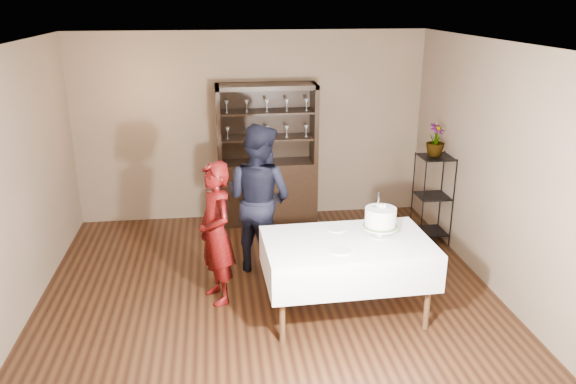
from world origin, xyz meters
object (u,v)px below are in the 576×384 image
(plant_etagere, at_px, (432,196))
(cake_table, at_px, (347,258))
(man, at_px, (259,198))
(china_hutch, at_px, (267,177))
(potted_plant, at_px, (436,140))
(woman, at_px, (216,233))
(cake, at_px, (380,219))

(plant_etagere, height_order, cake_table, plant_etagere)
(man, bearing_deg, china_hutch, -60.52)
(plant_etagere, distance_m, potted_plant, 0.75)
(woman, bearing_deg, cake, 53.76)
(cake_table, height_order, potted_plant, potted_plant)
(cake_table, bearing_deg, cake, 8.38)
(man, bearing_deg, cake, 173.67)
(china_hutch, xyz_separation_m, cake_table, (0.55, -2.69, -0.03))
(cake, bearing_deg, china_hutch, 108.55)
(woman, xyz_separation_m, potted_plant, (2.83, 1.21, 0.62))
(china_hutch, relative_size, cake, 4.14)
(potted_plant, bearing_deg, man, -167.48)
(china_hutch, distance_m, cake, 2.81)
(potted_plant, bearing_deg, china_hutch, 154.20)
(china_hutch, xyz_separation_m, woman, (-0.75, -2.22, 0.11))
(china_hutch, height_order, cake_table, china_hutch)
(china_hutch, distance_m, plant_etagere, 2.33)
(woman, bearing_deg, potted_plant, 91.59)
(man, distance_m, cake, 1.60)
(plant_etagere, distance_m, cake, 2.02)
(plant_etagere, height_order, cake, cake)
(china_hutch, xyz_separation_m, man, (-0.24, -1.52, 0.23))
(woman, bearing_deg, man, 122.18)
(plant_etagere, height_order, woman, woman)
(plant_etagere, bearing_deg, cake_table, -133.03)
(potted_plant, bearing_deg, cake, -125.88)
(man, relative_size, cake, 3.70)
(cake_table, distance_m, cake, 0.52)
(china_hutch, relative_size, potted_plant, 4.81)
(cake, bearing_deg, cake_table, -171.62)
(china_hutch, xyz_separation_m, plant_etagere, (2.08, -1.05, -0.01))
(china_hutch, height_order, cake, china_hutch)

